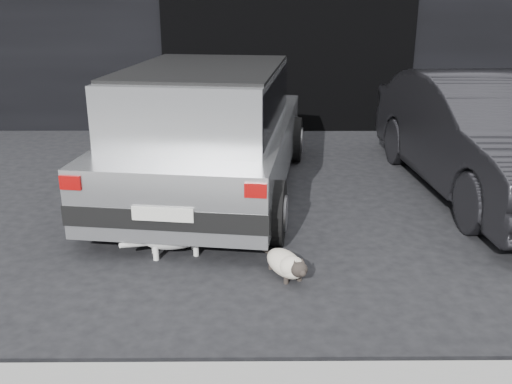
{
  "coord_description": "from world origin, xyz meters",
  "views": [
    {
      "loc": [
        0.41,
        -5.29,
        2.15
      ],
      "look_at": [
        0.45,
        -0.68,
        0.55
      ],
      "focal_mm": 40.0,
      "sensor_mm": 36.0,
      "label": 1
    }
  ],
  "objects_px": {
    "second_car": "(487,136)",
    "cat_white": "(179,233)",
    "silver_hatchback": "(208,125)",
    "cat_siamese": "(287,264)"
  },
  "relations": [
    {
      "from": "second_car",
      "to": "cat_white",
      "type": "distance_m",
      "value": 3.66
    },
    {
      "from": "silver_hatchback",
      "to": "cat_siamese",
      "type": "relative_size",
      "value": 6.43
    },
    {
      "from": "silver_hatchback",
      "to": "cat_siamese",
      "type": "bearing_deg",
      "value": -61.86
    },
    {
      "from": "silver_hatchback",
      "to": "second_car",
      "type": "distance_m",
      "value": 3.09
    },
    {
      "from": "cat_siamese",
      "to": "cat_white",
      "type": "height_order",
      "value": "cat_white"
    },
    {
      "from": "silver_hatchback",
      "to": "second_car",
      "type": "bearing_deg",
      "value": 8.03
    },
    {
      "from": "silver_hatchback",
      "to": "second_car",
      "type": "xyz_separation_m",
      "value": [
        3.09,
        0.01,
        -0.13
      ]
    },
    {
      "from": "second_car",
      "to": "cat_white",
      "type": "bearing_deg",
      "value": -157.15
    },
    {
      "from": "second_car",
      "to": "cat_siamese",
      "type": "relative_size",
      "value": 6.28
    },
    {
      "from": "second_car",
      "to": "cat_white",
      "type": "height_order",
      "value": "second_car"
    }
  ]
}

